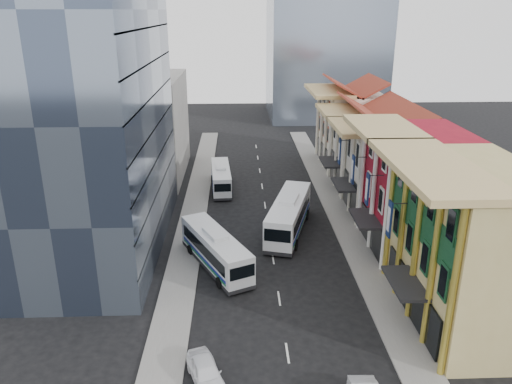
{
  "coord_description": "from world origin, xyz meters",
  "views": [
    {
      "loc": [
        -3.3,
        -27.64,
        22.45
      ],
      "look_at": [
        -1.43,
        20.66,
        4.79
      ],
      "focal_mm": 35.0,
      "sensor_mm": 36.0,
      "label": 1
    }
  ],
  "objects_px": {
    "office_tower": "(88,96)",
    "bus_left_near": "(216,249)",
    "sedan_left": "(206,372)",
    "shophouse_tan": "(472,246)",
    "bus_right": "(289,214)",
    "bus_left_far": "(221,177)"
  },
  "relations": [
    {
      "from": "shophouse_tan",
      "to": "office_tower",
      "type": "distance_m",
      "value": 35.19
    },
    {
      "from": "sedan_left",
      "to": "bus_left_near",
      "type": "bearing_deg",
      "value": 70.81
    },
    {
      "from": "office_tower",
      "to": "bus_left_near",
      "type": "distance_m",
      "value": 18.34
    },
    {
      "from": "office_tower",
      "to": "sedan_left",
      "type": "bearing_deg",
      "value": -60.88
    },
    {
      "from": "office_tower",
      "to": "shophouse_tan",
      "type": "bearing_deg",
      "value": -24.3
    },
    {
      "from": "bus_left_far",
      "to": "bus_right",
      "type": "relative_size",
      "value": 0.8
    },
    {
      "from": "shophouse_tan",
      "to": "office_tower",
      "type": "relative_size",
      "value": 0.47
    },
    {
      "from": "bus_left_near",
      "to": "sedan_left",
      "type": "distance_m",
      "value": 15.39
    },
    {
      "from": "bus_left_near",
      "to": "sedan_left",
      "type": "xyz_separation_m",
      "value": [
        -0.08,
        -15.36,
        -1.04
      ]
    },
    {
      "from": "shophouse_tan",
      "to": "bus_left_far",
      "type": "height_order",
      "value": "shophouse_tan"
    },
    {
      "from": "office_tower",
      "to": "bus_right",
      "type": "height_order",
      "value": "office_tower"
    },
    {
      "from": "bus_left_far",
      "to": "sedan_left",
      "type": "distance_m",
      "value": 36.87
    },
    {
      "from": "office_tower",
      "to": "bus_left_near",
      "type": "height_order",
      "value": "office_tower"
    },
    {
      "from": "bus_right",
      "to": "shophouse_tan",
      "type": "bearing_deg",
      "value": -37.86
    },
    {
      "from": "shophouse_tan",
      "to": "office_tower",
      "type": "xyz_separation_m",
      "value": [
        -31.0,
        14.0,
        9.0
      ]
    },
    {
      "from": "shophouse_tan",
      "to": "sedan_left",
      "type": "distance_m",
      "value": 21.26
    },
    {
      "from": "bus_left_far",
      "to": "bus_left_near",
      "type": "bearing_deg",
      "value": -93.52
    },
    {
      "from": "office_tower",
      "to": "sedan_left",
      "type": "relative_size",
      "value": 6.71
    },
    {
      "from": "bus_right",
      "to": "sedan_left",
      "type": "xyz_separation_m",
      "value": [
        -7.59,
        -22.78,
        -1.27
      ]
    },
    {
      "from": "office_tower",
      "to": "bus_left_far",
      "type": "distance_m",
      "value": 23.95
    },
    {
      "from": "shophouse_tan",
      "to": "bus_right",
      "type": "bearing_deg",
      "value": 126.45
    },
    {
      "from": "shophouse_tan",
      "to": "sedan_left",
      "type": "relative_size",
      "value": 3.13
    }
  ]
}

